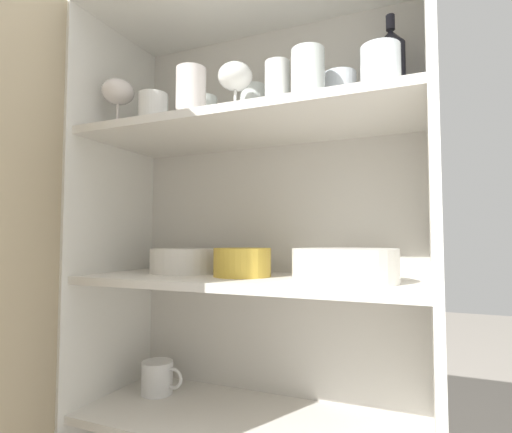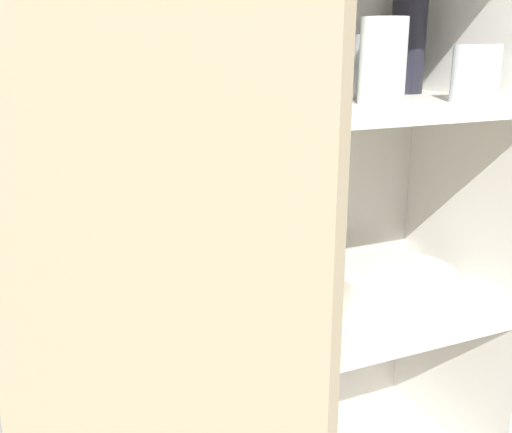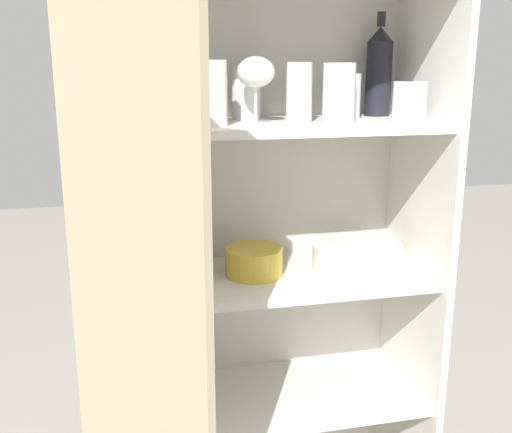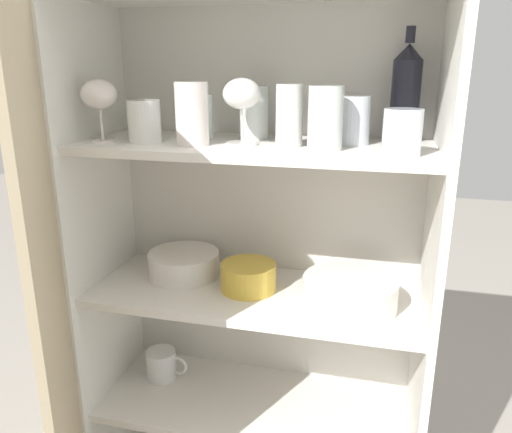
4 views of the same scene
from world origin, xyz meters
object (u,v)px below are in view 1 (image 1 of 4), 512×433
object	(u,v)px
serving_bowl_small	(242,261)
coffee_mug_primary	(158,377)
wine_bottle	(391,74)
plate_stack_white	(345,265)
mixing_bowl_large	(185,259)

from	to	relation	value
serving_bowl_small	coffee_mug_primary	bearing A→B (deg)	172.64
wine_bottle	coffee_mug_primary	world-z (taller)	wine_bottle
wine_bottle	plate_stack_white	bearing A→B (deg)	-125.83
plate_stack_white	serving_bowl_small	world-z (taller)	plate_stack_white
coffee_mug_primary	mixing_bowl_large	bearing A→B (deg)	6.70
plate_stack_white	mixing_bowl_large	distance (m)	0.46
mixing_bowl_large	coffee_mug_primary	bearing A→B (deg)	-173.30
wine_bottle	plate_stack_white	xyz separation A→B (m)	(-0.09, -0.13, -0.46)
wine_bottle	mixing_bowl_large	world-z (taller)	wine_bottle
plate_stack_white	coffee_mug_primary	world-z (taller)	plate_stack_white
mixing_bowl_large	wine_bottle	bearing A→B (deg)	5.46
mixing_bowl_large	coffee_mug_primary	xyz separation A→B (m)	(-0.08, -0.01, -0.33)
plate_stack_white	serving_bowl_small	distance (m)	0.26
plate_stack_white	mixing_bowl_large	bearing A→B (deg)	170.24
wine_bottle	coffee_mug_primary	xyz separation A→B (m)	(-0.63, -0.06, -0.79)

